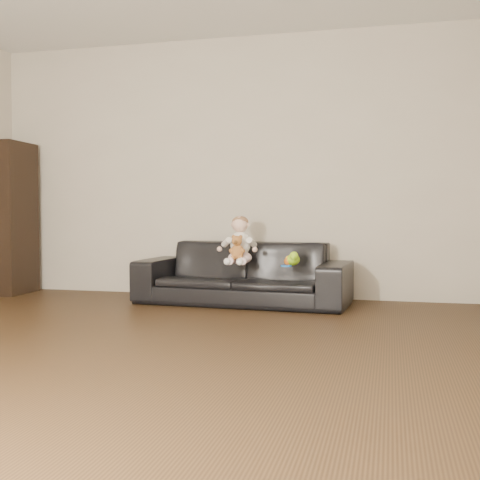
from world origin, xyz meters
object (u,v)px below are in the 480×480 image
(teddy_bear, at_px, (237,248))
(baby, at_px, (240,243))
(cabinet, at_px, (8,218))
(toy_blue_disc, at_px, (286,266))
(sofa, at_px, (243,273))
(toy_green, at_px, (293,260))
(toy_rattle, at_px, (288,261))

(teddy_bear, bearing_deg, baby, 72.26)
(cabinet, xyz_separation_m, teddy_bear, (2.55, -0.34, -0.25))
(toy_blue_disc, bearing_deg, cabinet, 173.41)
(sofa, relative_size, toy_green, 13.31)
(baby, relative_size, toy_green, 3.00)
(sofa, height_order, baby, baby)
(teddy_bear, height_order, toy_blue_disc, teddy_bear)
(cabinet, distance_m, toy_blue_disc, 3.04)
(sofa, xyz_separation_m, baby, (-0.00, -0.11, 0.28))
(toy_green, height_order, toy_blue_disc, toy_green)
(teddy_bear, relative_size, toy_rattle, 2.95)
(cabinet, height_order, teddy_bear, cabinet)
(teddy_bear, bearing_deg, toy_rattle, -7.94)
(toy_rattle, bearing_deg, baby, 176.96)
(baby, distance_m, toy_green, 0.51)
(cabinet, distance_m, toy_green, 3.06)
(teddy_bear, xyz_separation_m, toy_blue_disc, (0.44, -0.01, -0.15))
(baby, xyz_separation_m, toy_green, (0.49, -0.01, -0.14))
(sofa, relative_size, toy_blue_disc, 20.40)
(sofa, bearing_deg, cabinet, -178.38)
(baby, height_order, toy_blue_disc, baby)
(teddy_bear, relative_size, toy_blue_disc, 2.28)
(sofa, xyz_separation_m, toy_green, (0.49, -0.11, 0.14))
(toy_green, bearing_deg, toy_blue_disc, -106.19)
(toy_rattle, distance_m, toy_blue_disc, 0.12)
(baby, distance_m, toy_rattle, 0.48)
(toy_green, height_order, toy_rattle, toy_green)
(toy_blue_disc, bearing_deg, toy_rattle, 91.25)
(toy_rattle, bearing_deg, teddy_bear, -165.94)
(toy_blue_disc, bearing_deg, teddy_bear, 179.21)
(sofa, relative_size, cabinet, 1.24)
(toy_green, relative_size, toy_rattle, 1.99)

